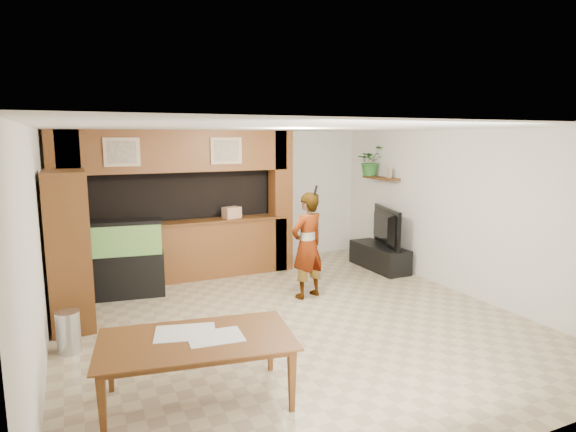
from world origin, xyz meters
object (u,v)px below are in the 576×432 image
person (307,245)px  aquarium (127,260)px  pantry_cabinet (69,250)px  television (380,227)px  dining_table (198,372)px

person → aquarium: bearing=-41.7°
pantry_cabinet → television: size_ratio=1.64×
aquarium → person: (2.54, -1.20, 0.23)m
pantry_cabinet → person: bearing=-4.3°
television → dining_table: (-4.32, -3.19, -0.50)m
aquarium → television: (4.54, -0.31, 0.22)m
television → dining_table: size_ratio=0.70×
aquarium → person: bearing=-17.4°
dining_table → person: bearing=53.6°
aquarium → television: bearing=4.0°
pantry_cabinet → aquarium: pantry_cabinet is taller
television → pantry_cabinet: bearing=112.7°
television → aquarium: bearing=102.0°
television → person: (-2.00, -0.89, 0.01)m
aquarium → dining_table: aquarium is taller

